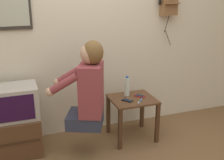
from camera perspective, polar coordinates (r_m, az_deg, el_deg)
wall_back at (r=3.30m, az=-5.56°, el=10.50°), size 6.80×0.05×2.55m
side_table at (r=3.29m, az=4.14°, el=-5.42°), size 0.51×0.46×0.50m
person at (r=2.83m, az=-4.82°, el=-1.42°), size 0.62×0.53×0.90m
tv_stand at (r=3.27m, az=-19.47°, el=-10.42°), size 0.58×0.47×0.41m
television at (r=3.10m, az=-19.92°, el=-4.32°), size 0.55×0.37×0.34m
framed_picture at (r=3.14m, az=-19.51°, el=14.54°), size 0.35×0.03×0.54m
cell_phone_held at (r=3.17m, az=3.12°, el=-4.17°), size 0.12×0.14×0.01m
cell_phone_spare at (r=3.31m, az=5.64°, el=-3.24°), size 0.12×0.13×0.01m
water_bottle at (r=3.29m, az=3.05°, el=-1.33°), size 0.06×0.06×0.24m
toothbrush at (r=3.14m, az=5.67°, el=-4.38°), size 0.12×0.14×0.02m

